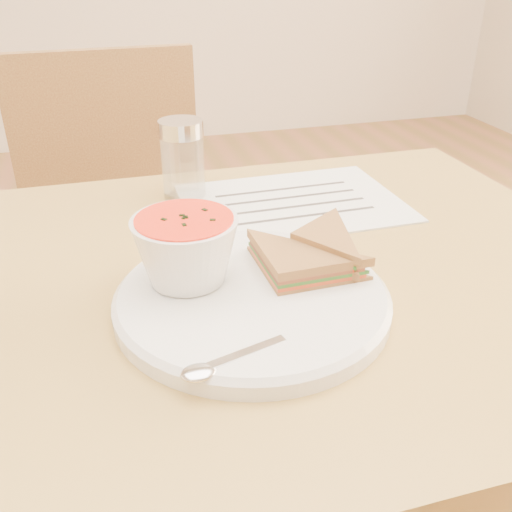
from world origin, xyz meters
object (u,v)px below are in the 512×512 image
object	(u,v)px
plate	(252,300)
condiment_shaker	(183,160)
chair_far	(130,281)
soup_bowl	(186,253)
dining_table	(229,488)

from	to	relation	value
plate	condiment_shaker	world-z (taller)	condiment_shaker
plate	condiment_shaker	distance (m)	0.33
chair_far	soup_bowl	world-z (taller)	chair_far
dining_table	soup_bowl	xyz separation A→B (m)	(-0.05, -0.04, 0.43)
soup_bowl	plate	bearing A→B (deg)	-32.07
chair_far	plate	size ratio (longest dim) A/B	3.08
chair_far	soup_bowl	distance (m)	0.66
plate	soup_bowl	size ratio (longest dim) A/B	2.61
condiment_shaker	soup_bowl	bearing A→B (deg)	-98.87
dining_table	condiment_shaker	size ratio (longest dim) A/B	8.39
condiment_shaker	dining_table	bearing A→B (deg)	-89.37
dining_table	condiment_shaker	bearing A→B (deg)	90.63
plate	condiment_shaker	size ratio (longest dim) A/B	2.47
chair_far	plate	xyz separation A→B (m)	(0.11, -0.60, 0.31)
dining_table	chair_far	distance (m)	0.53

